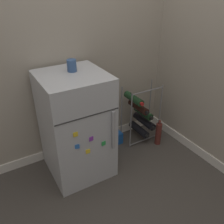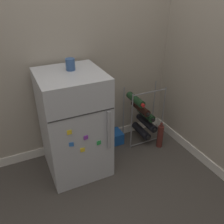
{
  "view_description": "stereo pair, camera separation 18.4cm",
  "coord_description": "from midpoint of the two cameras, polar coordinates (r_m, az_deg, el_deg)",
  "views": [
    {
      "loc": [
        -0.89,
        -1.31,
        1.58
      ],
      "look_at": [
        0.11,
        0.39,
        0.47
      ],
      "focal_mm": 38.0,
      "sensor_mm": 36.0,
      "label": 1
    },
    {
      "loc": [
        -0.73,
        -1.39,
        1.58
      ],
      "look_at": [
        0.11,
        0.39,
        0.47
      ],
      "focal_mm": 38.0,
      "sensor_mm": 36.0,
      "label": 2
    }
  ],
  "objects": [
    {
      "name": "ground_plane",
      "position": [
        2.23,
        0.26,
        -15.74
      ],
      "size": [
        14.0,
        14.0,
        0.0
      ],
      "primitive_type": "plane",
      "color": "#423D38"
    },
    {
      "name": "mini_fridge",
      "position": [
        2.09,
        -11.14,
        -3.37
      ],
      "size": [
        0.53,
        0.57,
        0.94
      ],
      "color": "#B7BABF",
      "rests_on": "ground_plane"
    },
    {
      "name": "soda_box",
      "position": [
        2.61,
        -2.3,
        -6.21
      ],
      "size": [
        0.21,
        0.17,
        0.13
      ],
      "color": "#194C9E",
      "rests_on": "ground_plane"
    },
    {
      "name": "wall_back",
      "position": [
        2.2,
        -9.22,
        20.07
      ],
      "size": [
        6.71,
        0.07,
        2.5
      ],
      "color": "#9E9384",
      "rests_on": "ground_plane"
    },
    {
      "name": "loose_bottle_floor",
      "position": [
        2.59,
        9.1,
        -5.19
      ],
      "size": [
        0.06,
        0.06,
        0.29
      ],
      "color": "#56231E",
      "rests_on": "ground_plane"
    },
    {
      "name": "fridge_top_cup",
      "position": [
        1.93,
        -12.43,
        10.81
      ],
      "size": [
        0.07,
        0.07,
        0.09
      ],
      "color": "#335184",
      "rests_on": "mini_fridge"
    },
    {
      "name": "wine_rack",
      "position": [
        2.56,
        4.78,
        -0.83
      ],
      "size": [
        0.39,
        0.33,
        0.64
      ],
      "color": "slate",
      "rests_on": "ground_plane"
    }
  ]
}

